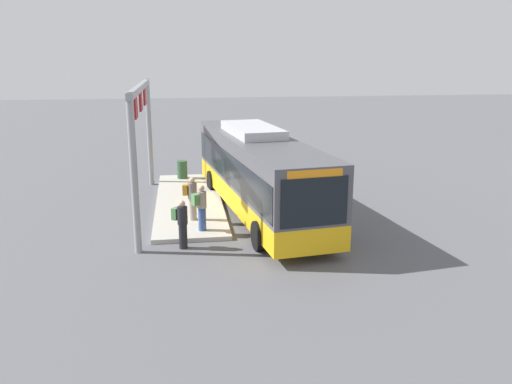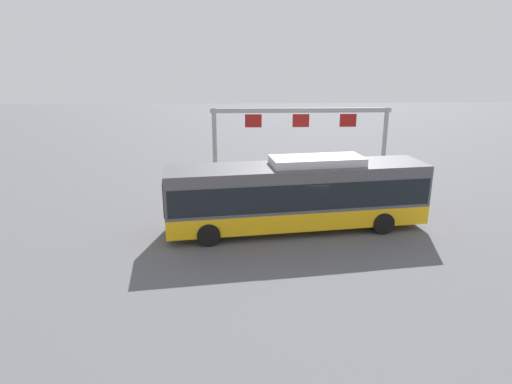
{
  "view_description": "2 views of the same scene",
  "coord_description": "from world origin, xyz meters",
  "px_view_note": "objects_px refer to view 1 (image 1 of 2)",
  "views": [
    {
      "loc": [
        20.41,
        -3.07,
        6.28
      ],
      "look_at": [
        1.6,
        -0.33,
        1.27
      ],
      "focal_mm": 36.56,
      "sensor_mm": 36.0,
      "label": 1
    },
    {
      "loc": [
        2.72,
        19.54,
        7.79
      ],
      "look_at": [
        1.89,
        -0.0,
        1.86
      ],
      "focal_mm": 31.26,
      "sensor_mm": 36.0,
      "label": 2
    }
  ],
  "objects_px": {
    "trash_bin": "(182,170)",
    "person_waiting_near": "(182,223)",
    "bus_main": "(258,169)",
    "person_waiting_mid": "(192,197)",
    "person_boarding": "(201,207)"
  },
  "relations": [
    {
      "from": "person_boarding",
      "to": "person_waiting_near",
      "type": "xyz_separation_m",
      "value": [
        1.28,
        -0.7,
        -0.16
      ]
    },
    {
      "from": "person_boarding",
      "to": "person_waiting_near",
      "type": "height_order",
      "value": "person_boarding"
    },
    {
      "from": "person_waiting_near",
      "to": "person_waiting_mid",
      "type": "relative_size",
      "value": 1.0
    },
    {
      "from": "bus_main",
      "to": "person_waiting_near",
      "type": "bearing_deg",
      "value": -47.22
    },
    {
      "from": "trash_bin",
      "to": "person_waiting_near",
      "type": "bearing_deg",
      "value": -0.51
    },
    {
      "from": "person_boarding",
      "to": "person_waiting_mid",
      "type": "bearing_deg",
      "value": 77.91
    },
    {
      "from": "person_boarding",
      "to": "person_waiting_near",
      "type": "bearing_deg",
      "value": -143.21
    },
    {
      "from": "bus_main",
      "to": "person_waiting_mid",
      "type": "relative_size",
      "value": 7.32
    },
    {
      "from": "bus_main",
      "to": "person_waiting_mid",
      "type": "distance_m",
      "value": 3.07
    },
    {
      "from": "person_waiting_near",
      "to": "trash_bin",
      "type": "xyz_separation_m",
      "value": [
        -9.7,
        0.09,
        -0.28
      ]
    },
    {
      "from": "bus_main",
      "to": "trash_bin",
      "type": "bearing_deg",
      "value": -160.35
    },
    {
      "from": "bus_main",
      "to": "person_waiting_mid",
      "type": "xyz_separation_m",
      "value": [
        1.18,
        -2.73,
        -0.76
      ]
    },
    {
      "from": "person_boarding",
      "to": "trash_bin",
      "type": "height_order",
      "value": "person_boarding"
    },
    {
      "from": "bus_main",
      "to": "person_waiting_mid",
      "type": "bearing_deg",
      "value": -74.25
    },
    {
      "from": "trash_bin",
      "to": "person_boarding",
      "type": "bearing_deg",
      "value": 4.15
    }
  ]
}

